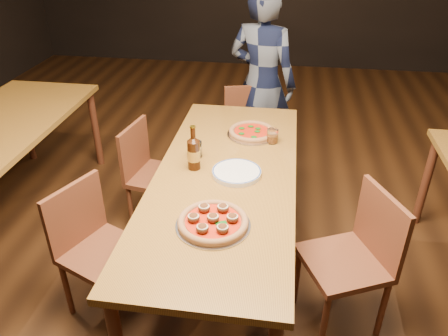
# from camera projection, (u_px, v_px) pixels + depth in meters

# --- Properties ---
(ground) EXTENTS (9.00, 9.00, 0.00)m
(ground) POSITION_uv_depth(u_px,v_px,m) (225.00, 271.00, 2.88)
(ground) COLOR black
(table_main) EXTENTS (0.80, 2.00, 0.75)m
(table_main) POSITION_uv_depth(u_px,v_px,m) (225.00, 185.00, 2.53)
(table_main) COLOR brown
(table_main) RESTS_ON ground
(chair_main_nw) EXTENTS (0.51, 0.51, 0.83)m
(chair_main_nw) POSITION_uv_depth(u_px,v_px,m) (104.00, 253.00, 2.42)
(chair_main_nw) COLOR #5D3118
(chair_main_nw) RESTS_ON ground
(chair_main_sw) EXTENTS (0.44, 0.44, 0.82)m
(chair_main_sw) POSITION_uv_depth(u_px,v_px,m) (159.00, 176.00, 3.13)
(chair_main_sw) COLOR #5D3118
(chair_main_sw) RESTS_ON ground
(chair_main_e) EXTENTS (0.54, 0.54, 0.87)m
(chair_main_e) POSITION_uv_depth(u_px,v_px,m) (344.00, 262.00, 2.33)
(chair_main_e) COLOR #5D3118
(chair_main_e) RESTS_ON ground
(chair_end) EXTENTS (0.48, 0.48, 0.85)m
(chair_end) POSITION_uv_depth(u_px,v_px,m) (251.00, 138.00, 3.61)
(chair_end) COLOR #5D3118
(chair_end) RESTS_ON ground
(pizza_meatball) EXTENTS (0.36, 0.36, 0.07)m
(pizza_meatball) POSITION_uv_depth(u_px,v_px,m) (213.00, 222.00, 2.07)
(pizza_meatball) COLOR #B7B7BF
(pizza_meatball) RESTS_ON table_main
(pizza_margherita) EXTENTS (0.33, 0.33, 0.04)m
(pizza_margherita) POSITION_uv_depth(u_px,v_px,m) (252.00, 132.00, 2.92)
(pizza_margherita) COLOR #B7B7BF
(pizza_margherita) RESTS_ON table_main
(plate_stack) EXTENTS (0.28, 0.28, 0.03)m
(plate_stack) POSITION_uv_depth(u_px,v_px,m) (237.00, 173.00, 2.48)
(plate_stack) COLOR white
(plate_stack) RESTS_ON table_main
(beer_bottle) EXTENTS (0.07, 0.07, 0.26)m
(beer_bottle) POSITION_uv_depth(u_px,v_px,m) (194.00, 154.00, 2.50)
(beer_bottle) COLOR black
(beer_bottle) RESTS_ON table_main
(water_glass) EXTENTS (0.08, 0.08, 0.10)m
(water_glass) POSITION_uv_depth(u_px,v_px,m) (195.00, 149.00, 2.65)
(water_glass) COLOR white
(water_glass) RESTS_ON table_main
(amber_glass) EXTENTS (0.07, 0.07, 0.09)m
(amber_glass) POSITION_uv_depth(u_px,v_px,m) (272.00, 136.00, 2.81)
(amber_glass) COLOR #9A4E11
(amber_glass) RESTS_ON table_main
(diner) EXTENTS (0.68, 0.56, 1.61)m
(diner) POSITION_uv_depth(u_px,v_px,m) (262.00, 84.00, 3.63)
(diner) COLOR black
(diner) RESTS_ON ground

